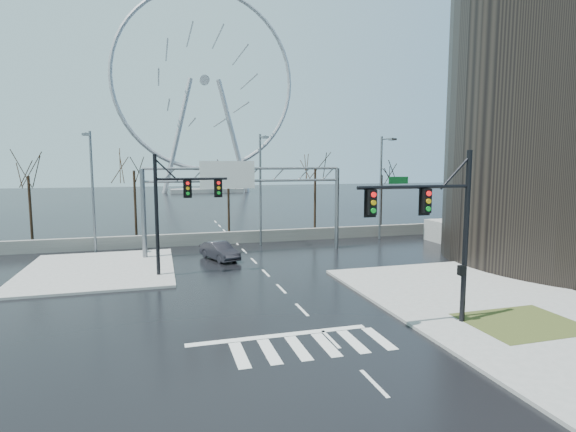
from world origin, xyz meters
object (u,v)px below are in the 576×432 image
object	(u,v)px
signal_mast_near	(441,221)
sign_gantry	(241,191)
ferris_wheel	(205,88)
signal_mast_far	(174,203)
car	(220,251)

from	to	relation	value
signal_mast_near	sign_gantry	bearing A→B (deg)	106.19
ferris_wheel	signal_mast_near	bearing A→B (deg)	-89.92
sign_gantry	ferris_wheel	world-z (taller)	ferris_wheel
signal_mast_near	sign_gantry	size ratio (longest dim) A/B	0.49
signal_mast_far	sign_gantry	distance (m)	8.14
ferris_wheel	signal_mast_far	bearing A→B (deg)	-97.20
signal_mast_near	car	size ratio (longest dim) A/B	1.92
signal_mast_near	signal_mast_far	xyz separation A→B (m)	(-11.01, 13.00, -0.04)
signal_mast_near	car	bearing A→B (deg)	113.80
signal_mast_near	ferris_wheel	distance (m)	101.29
sign_gantry	ferris_wheel	distance (m)	82.91
signal_mast_far	car	size ratio (longest dim) A/B	1.92
signal_mast_far	car	world-z (taller)	signal_mast_far
signal_mast_far	ferris_wheel	xyz separation A→B (m)	(10.87, 86.04, 21.30)
signal_mast_near	ferris_wheel	bearing A→B (deg)	90.08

